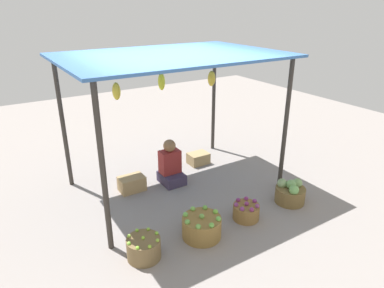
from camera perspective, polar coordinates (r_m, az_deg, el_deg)
ground_plane at (r=5.90m, az=-2.88°, el=-6.82°), size 14.00×14.00×0.00m
market_stall_structure at (r=5.23m, az=-3.33°, el=12.91°), size 3.25×2.25×2.19m
vendor_person at (r=5.86m, az=-3.58°, el=-3.74°), size 0.36×0.44×0.78m
basket_limes at (r=4.37m, az=-8.01°, el=-16.70°), size 0.41×0.41×0.31m
basket_green_apples at (r=4.65m, az=1.61°, el=-13.54°), size 0.52×0.52×0.34m
basket_purple_onions at (r=5.06m, az=8.95°, el=-10.96°), size 0.38×0.38×0.28m
basket_cabbages at (r=5.57m, az=15.97°, el=-7.79°), size 0.46×0.46×0.38m
wooden_crate_near_vendor at (r=5.77m, az=-9.94°, el=-6.48°), size 0.41×0.28×0.24m
wooden_crate_stacked_rear at (r=6.62m, az=1.05°, el=-2.39°), size 0.38×0.29×0.21m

